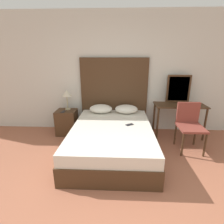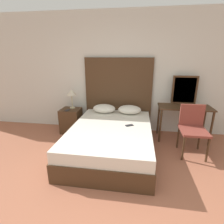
{
  "view_description": "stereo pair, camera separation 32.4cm",
  "coord_description": "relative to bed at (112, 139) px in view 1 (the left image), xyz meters",
  "views": [
    {
      "loc": [
        0.0,
        -1.3,
        1.76
      ],
      "look_at": [
        -0.14,
        1.78,
        0.76
      ],
      "focal_mm": 28.0,
      "sensor_mm": 36.0,
      "label": 1
    },
    {
      "loc": [
        0.33,
        -1.27,
        1.76
      ],
      "look_at": [
        -0.14,
        1.78,
        0.76
      ],
      "focal_mm": 28.0,
      "sensor_mm": 36.0,
      "label": 2
    }
  ],
  "objects": [
    {
      "name": "pillow_right",
      "position": [
        0.29,
        0.81,
        0.35
      ],
      "size": [
        0.51,
        0.37,
        0.19
      ],
      "color": "silver",
      "rests_on": "bed"
    },
    {
      "name": "headboard",
      "position": [
        0.0,
        1.07,
        0.61
      ],
      "size": [
        1.56,
        0.05,
        1.72
      ],
      "color": "#422B19",
      "rests_on": "ground_plane"
    },
    {
      "name": "pillow_left",
      "position": [
        -0.29,
        0.81,
        0.35
      ],
      "size": [
        0.51,
        0.37,
        0.19
      ],
      "color": "silver",
      "rests_on": "bed"
    },
    {
      "name": "vanity_desk",
      "position": [
        1.45,
        0.75,
        0.37
      ],
      "size": [
        1.07,
        0.5,
        0.74
      ],
      "color": "#422B19",
      "rests_on": "ground_plane"
    },
    {
      "name": "vanity_mirror",
      "position": [
        1.45,
        0.97,
        0.8
      ],
      "size": [
        0.52,
        0.03,
        0.61
      ],
      "color": "#422B19",
      "rests_on": "vanity_desk"
    },
    {
      "name": "table_lamp",
      "position": [
        -1.06,
        0.85,
        0.68
      ],
      "size": [
        0.22,
        0.22,
        0.45
      ],
      "color": "tan",
      "rests_on": "nightstand"
    },
    {
      "name": "nightstand",
      "position": [
        -1.09,
        0.76,
        0.03
      ],
      "size": [
        0.45,
        0.42,
        0.57
      ],
      "color": "#422B19",
      "rests_on": "ground_plane"
    },
    {
      "name": "phone_on_bed",
      "position": [
        0.33,
        0.1,
        0.26
      ],
      "size": [
        0.16,
        0.14,
        0.01
      ],
      "color": "#232328",
      "rests_on": "bed"
    },
    {
      "name": "phone_on_nightstand",
      "position": [
        -1.11,
        0.66,
        0.32
      ],
      "size": [
        0.09,
        0.16,
        0.01
      ],
      "color": "black",
      "rests_on": "nightstand"
    },
    {
      "name": "chair",
      "position": [
        1.48,
        0.2,
        0.27
      ],
      "size": [
        0.45,
        0.5,
        0.9
      ],
      "color": "brown",
      "rests_on": "ground_plane"
    },
    {
      "name": "bed",
      "position": [
        0.0,
        0.0,
        0.0
      ],
      "size": [
        1.48,
        2.09,
        0.51
      ],
      "color": "#422B19",
      "rests_on": "ground_plane"
    },
    {
      "name": "wall_back",
      "position": [
        0.14,
        1.15,
        1.1
      ],
      "size": [
        10.0,
        0.06,
        2.7
      ],
      "color": "silver",
      "rests_on": "ground_plane"
    }
  ]
}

